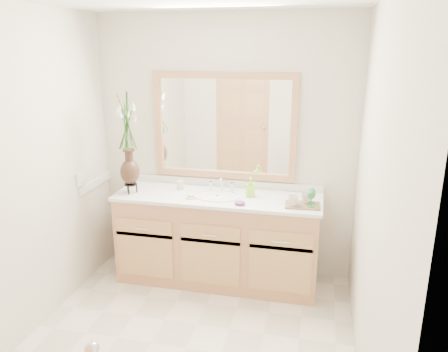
% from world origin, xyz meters
% --- Properties ---
extents(floor, '(2.60, 2.60, 0.00)m').
position_xyz_m(floor, '(0.00, 0.00, 0.00)').
color(floor, silver).
rests_on(floor, ground).
extents(wall_back, '(2.40, 0.02, 2.40)m').
position_xyz_m(wall_back, '(0.00, 1.30, 1.20)').
color(wall_back, silver).
rests_on(wall_back, floor).
extents(wall_front, '(2.40, 0.02, 2.40)m').
position_xyz_m(wall_front, '(0.00, -1.30, 1.20)').
color(wall_front, silver).
rests_on(wall_front, floor).
extents(wall_left, '(0.02, 2.60, 2.40)m').
position_xyz_m(wall_left, '(-1.20, 0.00, 1.20)').
color(wall_left, silver).
rests_on(wall_left, floor).
extents(wall_right, '(0.02, 2.60, 2.40)m').
position_xyz_m(wall_right, '(1.20, 0.00, 1.20)').
color(wall_right, silver).
rests_on(wall_right, floor).
extents(vanity, '(1.80, 0.55, 0.80)m').
position_xyz_m(vanity, '(0.00, 1.01, 0.40)').
color(vanity, tan).
rests_on(vanity, floor).
extents(counter, '(1.84, 0.57, 0.03)m').
position_xyz_m(counter, '(0.00, 1.01, 0.82)').
color(counter, white).
rests_on(counter, vanity).
extents(sink, '(0.38, 0.34, 0.23)m').
position_xyz_m(sink, '(0.00, 1.00, 0.78)').
color(sink, white).
rests_on(sink, counter).
extents(mirror, '(1.32, 0.04, 0.97)m').
position_xyz_m(mirror, '(0.00, 1.28, 1.41)').
color(mirror, white).
rests_on(mirror, wall_back).
extents(switch_plate, '(0.02, 0.12, 0.12)m').
position_xyz_m(switch_plate, '(-1.19, 0.76, 0.98)').
color(switch_plate, white).
rests_on(switch_plate, wall_left).
extents(door, '(0.80, 0.03, 2.00)m').
position_xyz_m(door, '(-0.30, -1.29, 1.00)').
color(door, tan).
rests_on(door, floor).
extents(flower_vase, '(0.20, 0.20, 0.83)m').
position_xyz_m(flower_vase, '(-0.78, 0.92, 1.40)').
color(flower_vase, black).
rests_on(flower_vase, counter).
extents(tumbler, '(0.06, 0.06, 0.08)m').
position_xyz_m(tumbler, '(-0.38, 1.12, 0.87)').
color(tumbler, beige).
rests_on(tumbler, counter).
extents(soap_dish, '(0.10, 0.10, 0.03)m').
position_xyz_m(soap_dish, '(-0.21, 0.90, 0.84)').
color(soap_dish, beige).
rests_on(soap_dish, counter).
extents(soap_bottle, '(0.09, 0.09, 0.15)m').
position_xyz_m(soap_bottle, '(0.29, 1.07, 0.91)').
color(soap_bottle, '#8FE335').
rests_on(soap_bottle, counter).
extents(purple_dish, '(0.12, 0.11, 0.03)m').
position_xyz_m(purple_dish, '(0.24, 0.83, 0.85)').
color(purple_dish, '#6B2878').
rests_on(purple_dish, counter).
extents(tray, '(0.30, 0.21, 0.01)m').
position_xyz_m(tray, '(0.75, 0.91, 0.84)').
color(tray, brown).
rests_on(tray, counter).
extents(mug_left, '(0.10, 0.10, 0.09)m').
position_xyz_m(mug_left, '(0.67, 0.87, 0.89)').
color(mug_left, beige).
rests_on(mug_left, tray).
extents(mug_right, '(0.12, 0.11, 0.09)m').
position_xyz_m(mug_right, '(0.77, 0.96, 0.89)').
color(mug_right, beige).
rests_on(mug_right, tray).
extents(goblet_front, '(0.06, 0.06, 0.14)m').
position_xyz_m(goblet_front, '(0.82, 0.87, 0.94)').
color(goblet_front, '#246D32').
rests_on(goblet_front, tray).
extents(goblet_back, '(0.06, 0.06, 0.13)m').
position_xyz_m(goblet_back, '(0.82, 0.97, 0.93)').
color(goblet_back, '#246D32').
rests_on(goblet_back, tray).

